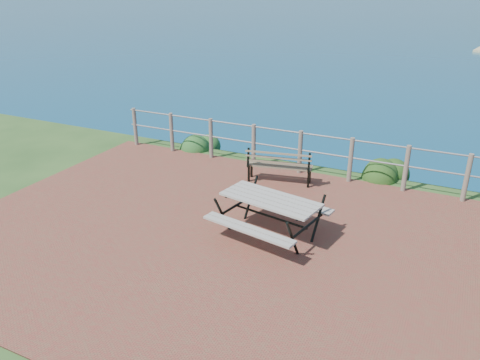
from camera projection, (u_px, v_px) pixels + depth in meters
name	position (u px, v px, depth m)	size (l,w,h in m)	color
ground	(235.00, 240.00, 8.00)	(10.00, 7.00, 0.12)	brown
safety_railing	(300.00, 150.00, 10.55)	(9.40, 0.10, 1.00)	#6B5B4C
picnic_table	(270.00, 213.00, 7.96)	(1.77, 1.44, 0.71)	#9D978D
park_bench	(280.00, 160.00, 10.06)	(1.45, 0.62, 0.79)	brown
shrub_lip_west	(200.00, 146.00, 12.52)	(0.83, 0.83, 0.59)	#1F5321
shrub_lip_east	(390.00, 177.00, 10.58)	(0.83, 0.83, 0.59)	#214816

